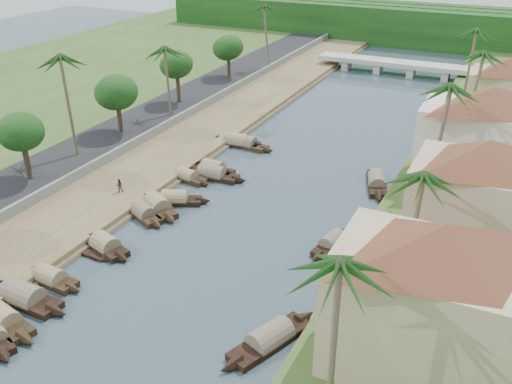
% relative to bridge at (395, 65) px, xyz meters
% --- Properties ---
extents(ground, '(220.00, 220.00, 0.00)m').
position_rel_bridge_xyz_m(ground, '(-0.00, -72.00, -1.72)').
color(ground, '#34454F').
rests_on(ground, ground).
extents(left_bank, '(10.00, 180.00, 0.80)m').
position_rel_bridge_xyz_m(left_bank, '(-16.00, -52.00, -1.32)').
color(left_bank, brown).
rests_on(left_bank, ground).
extents(right_bank, '(16.00, 180.00, 1.20)m').
position_rel_bridge_xyz_m(right_bank, '(19.00, -52.00, -1.12)').
color(right_bank, '#2D4A1D').
rests_on(right_bank, ground).
extents(road, '(8.00, 180.00, 1.40)m').
position_rel_bridge_xyz_m(road, '(-24.50, -52.00, -1.02)').
color(road, black).
rests_on(road, ground).
extents(retaining_wall, '(0.40, 180.00, 1.10)m').
position_rel_bridge_xyz_m(retaining_wall, '(-20.20, -52.00, -0.37)').
color(retaining_wall, slate).
rests_on(retaining_wall, left_bank).
extents(treeline, '(120.00, 14.00, 8.00)m').
position_rel_bridge_xyz_m(treeline, '(-0.00, 28.00, 2.28)').
color(treeline, black).
rests_on(treeline, ground).
extents(bridge, '(28.00, 4.00, 2.40)m').
position_rel_bridge_xyz_m(bridge, '(0.00, 0.00, 0.00)').
color(bridge, '#ACADA2').
rests_on(bridge, ground).
extents(building_near, '(14.85, 14.85, 10.20)m').
position_rel_bridge_xyz_m(building_near, '(18.99, -74.00, 4.66)').
color(building_near, tan).
rests_on(building_near, right_bank).
extents(building_mid, '(14.11, 14.11, 9.70)m').
position_rel_bridge_xyz_m(building_mid, '(19.99, -58.00, 4.41)').
color(building_mid, tan).
rests_on(building_mid, right_bank).
extents(building_far, '(15.59, 15.59, 10.20)m').
position_rel_bridge_xyz_m(building_far, '(18.99, -44.00, 4.66)').
color(building_far, '#ECE6CE').
rests_on(building_far, right_bank).
extents(building_distant, '(12.62, 12.62, 9.20)m').
position_rel_bridge_xyz_m(building_distant, '(19.99, -24.00, 4.16)').
color(building_distant, tan).
rests_on(building_distant, right_bank).
extents(sampan_2, '(8.74, 3.57, 2.25)m').
position_rel_bridge_xyz_m(sampan_2, '(-9.56, -81.69, -1.31)').
color(sampan_2, black).
rests_on(sampan_2, ground).
extents(sampan_3, '(8.99, 2.33, 2.38)m').
position_rel_bridge_xyz_m(sampan_3, '(-10.02, -79.02, -1.30)').
color(sampan_3, black).
rests_on(sampan_3, ground).
extents(sampan_4, '(6.90, 2.04, 1.97)m').
position_rel_bridge_xyz_m(sampan_4, '(-10.02, -76.23, -1.31)').
color(sampan_4, black).
rests_on(sampan_4, ground).
extents(sampan_5, '(6.99, 3.76, 2.19)m').
position_rel_bridge_xyz_m(sampan_5, '(-9.16, -70.39, -1.31)').
color(sampan_5, black).
rests_on(sampan_5, ground).
extents(sampan_6, '(6.67, 4.29, 2.03)m').
position_rel_bridge_xyz_m(sampan_6, '(-9.59, -64.04, -1.31)').
color(sampan_6, black).
rests_on(sampan_6, ground).
extents(sampan_7, '(7.54, 4.34, 2.03)m').
position_rel_bridge_xyz_m(sampan_7, '(-8.51, -60.18, -1.31)').
color(sampan_7, black).
rests_on(sampan_7, ground).
extents(sampan_8, '(7.59, 5.51, 2.37)m').
position_rel_bridge_xyz_m(sampan_8, '(-9.28, -62.23, -1.30)').
color(sampan_8, black).
rests_on(sampan_8, ground).
extents(sampan_9, '(8.68, 2.22, 2.18)m').
position_rel_bridge_xyz_m(sampan_9, '(-8.10, -53.24, -1.31)').
color(sampan_9, black).
rests_on(sampan_9, ground).
extents(sampan_10, '(6.75, 2.53, 1.88)m').
position_rel_bridge_xyz_m(sampan_10, '(-10.28, -54.94, -1.32)').
color(sampan_10, black).
rests_on(sampan_10, ground).
extents(sampan_11, '(7.18, 2.22, 2.06)m').
position_rel_bridge_xyz_m(sampan_11, '(-8.75, -51.82, -1.31)').
color(sampan_11, black).
rests_on(sampan_11, ground).
extents(sampan_12, '(9.07, 2.76, 2.14)m').
position_rel_bridge_xyz_m(sampan_12, '(-9.02, -43.30, -1.31)').
color(sampan_12, black).
rests_on(sampan_12, ground).
extents(sampan_13, '(8.60, 2.44, 2.31)m').
position_rel_bridge_xyz_m(sampan_13, '(-10.12, -43.33, -1.30)').
color(sampan_13, black).
rests_on(sampan_13, ground).
extents(sampan_14, '(4.96, 9.17, 2.22)m').
position_rel_bridge_xyz_m(sampan_14, '(8.91, -75.23, -1.31)').
color(sampan_14, black).
rests_on(sampan_14, ground).
extents(sampan_15, '(2.66, 7.13, 1.92)m').
position_rel_bridge_xyz_m(sampan_15, '(8.73, -61.34, -1.32)').
color(sampan_15, black).
rests_on(sampan_15, ground).
extents(sampan_16, '(4.43, 9.08, 2.20)m').
position_rel_bridge_xyz_m(sampan_16, '(9.11, -47.32, -1.31)').
color(sampan_16, black).
rests_on(sampan_16, ground).
extents(canoe_1, '(5.73, 1.22, 0.92)m').
position_rel_bridge_xyz_m(canoe_1, '(-10.19, -71.62, -1.62)').
color(canoe_1, black).
rests_on(canoe_1, ground).
extents(canoe_2, '(4.88, 2.02, 0.71)m').
position_rel_bridge_xyz_m(canoe_2, '(-8.14, -50.78, -1.62)').
color(canoe_2, black).
rests_on(canoe_2, ground).
extents(palm_0, '(3.20, 3.20, 12.29)m').
position_rel_bridge_xyz_m(palm_0, '(15.00, -80.95, 9.95)').
color(palm_0, '#71604B').
rests_on(palm_0, ground).
extents(palm_1, '(3.20, 3.20, 10.56)m').
position_rel_bridge_xyz_m(palm_1, '(16.00, -65.25, 8.28)').
color(palm_1, '#71604B').
rests_on(palm_1, ground).
extents(palm_2, '(3.20, 3.20, 12.95)m').
position_rel_bridge_xyz_m(palm_2, '(15.00, -49.88, 10.58)').
color(palm_2, '#71604B').
rests_on(palm_2, ground).
extents(palm_3, '(3.20, 3.20, 12.54)m').
position_rel_bridge_xyz_m(palm_3, '(16.00, -32.66, 10.19)').
color(palm_3, '#71604B').
rests_on(palm_3, ground).
extents(palm_5, '(3.20, 3.20, 12.97)m').
position_rel_bridge_xyz_m(palm_5, '(-24.00, -56.94, 10.80)').
color(palm_5, '#71604B').
rests_on(palm_5, ground).
extents(palm_6, '(3.20, 3.20, 10.69)m').
position_rel_bridge_xyz_m(palm_6, '(-22.00, -40.12, 8.61)').
color(palm_6, '#71604B').
rests_on(palm_6, ground).
extents(palm_7, '(3.20, 3.20, 12.49)m').
position_rel_bridge_xyz_m(palm_7, '(14.00, -18.27, 10.14)').
color(palm_7, '#71604B').
rests_on(palm_7, ground).
extents(palm_8, '(3.20, 3.20, 12.26)m').
position_rel_bridge_xyz_m(palm_8, '(-20.50, -10.73, 10.13)').
color(palm_8, '#71604B').
rests_on(palm_8, ground).
extents(tree_2, '(4.67, 4.67, 7.16)m').
position_rel_bridge_xyz_m(tree_2, '(-24.00, -64.20, 4.82)').
color(tree_2, '#413325').
rests_on(tree_2, ground).
extents(tree_3, '(5.17, 5.17, 7.32)m').
position_rel_bridge_xyz_m(tree_3, '(-24.00, -48.64, 4.80)').
color(tree_3, '#413325').
rests_on(tree_3, ground).
extents(tree_4, '(4.55, 4.55, 7.43)m').
position_rel_bridge_xyz_m(tree_4, '(-24.00, -34.82, 5.14)').
color(tree_4, '#413325').
rests_on(tree_4, ground).
extents(tree_5, '(4.77, 4.77, 6.82)m').
position_rel_bridge_xyz_m(tree_5, '(-24.00, -19.04, 4.46)').
color(tree_5, '#413325').
rests_on(tree_5, ground).
extents(person_far, '(0.89, 0.88, 1.45)m').
position_rel_bridge_xyz_m(person_far, '(-14.19, -61.74, -0.20)').
color(person_far, '#343124').
rests_on(person_far, left_bank).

